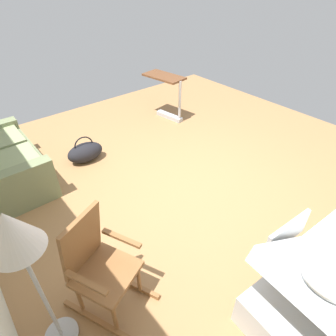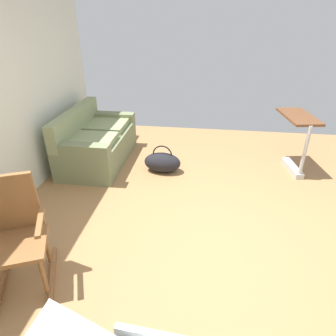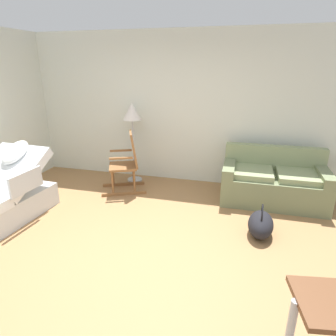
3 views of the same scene
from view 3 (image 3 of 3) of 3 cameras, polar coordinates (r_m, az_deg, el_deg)
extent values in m
plane|color=#9E7247|center=(3.59, -7.65, -16.39)|extent=(6.94, 6.94, 0.00)
cube|color=silver|center=(5.38, 1.99, 11.58)|extent=(5.75, 0.10, 2.70)
cube|color=white|center=(4.79, -28.95, -0.47)|extent=(0.97, 0.95, 0.60)
ellipsoid|color=white|center=(4.83, -28.02, 2.78)|extent=(0.37, 0.51, 0.36)
cube|color=silver|center=(4.31, -26.28, -2.47)|extent=(0.07, 0.56, 0.28)
cylinder|color=black|center=(5.43, -28.37, -5.09)|extent=(0.10, 0.10, 0.10)
cylinder|color=black|center=(4.95, -22.56, -6.49)|extent=(0.10, 0.10, 0.10)
cube|color=#737D57|center=(4.96, 19.99, -3.86)|extent=(1.60, 0.85, 0.45)
cube|color=gray|center=(4.80, 16.04, -0.80)|extent=(0.67, 0.65, 0.10)
cube|color=gray|center=(4.89, 24.67, -1.51)|extent=(0.67, 0.65, 0.10)
cube|color=gray|center=(5.14, 20.25, 1.98)|extent=(1.60, 0.16, 0.40)
cube|color=#737D57|center=(4.90, 11.84, -2.38)|extent=(0.18, 0.85, 0.60)
cube|color=#737D57|center=(5.07, 28.09, -3.66)|extent=(0.18, 0.85, 0.60)
cube|color=brown|center=(5.42, -8.73, -3.16)|extent=(0.71, 0.34, 0.05)
cube|color=brown|center=(5.02, -8.66, -5.05)|extent=(0.71, 0.34, 0.05)
cylinder|color=brown|center=(4.96, -10.92, -2.68)|extent=(0.04, 0.04, 0.40)
cylinder|color=brown|center=(5.32, -10.83, -1.13)|extent=(0.04, 0.04, 0.40)
cylinder|color=brown|center=(4.96, -6.67, -2.46)|extent=(0.04, 0.04, 0.40)
cylinder|color=brown|center=(5.32, -6.86, -0.92)|extent=(0.04, 0.04, 0.40)
cube|color=brown|center=(5.07, -8.94, 0.34)|extent=(0.61, 0.62, 0.04)
cube|color=brown|center=(4.98, -6.81, 3.72)|extent=(0.28, 0.44, 0.60)
cube|color=brown|center=(4.78, -9.29, 1.91)|extent=(0.37, 0.20, 0.03)
cube|color=brown|center=(5.22, -9.31, 3.43)|extent=(0.37, 0.20, 0.03)
cylinder|color=#B2B5BA|center=(5.63, -6.58, -2.27)|extent=(0.28, 0.28, 0.03)
cylinder|color=#B2B5BA|center=(5.44, -6.82, 3.50)|extent=(0.03, 0.03, 1.15)
cone|color=silver|center=(5.29, -7.14, 11.07)|extent=(0.34, 0.34, 0.30)
ellipsoid|color=black|center=(4.01, 17.85, -10.57)|extent=(0.36, 0.58, 0.30)
torus|color=black|center=(3.95, 18.05, -8.93)|extent=(0.04, 0.30, 0.30)
camera|label=1|loc=(5.91, -21.66, 23.01)|focal=29.98mm
camera|label=2|loc=(4.64, -39.20, 16.58)|focal=31.70mm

